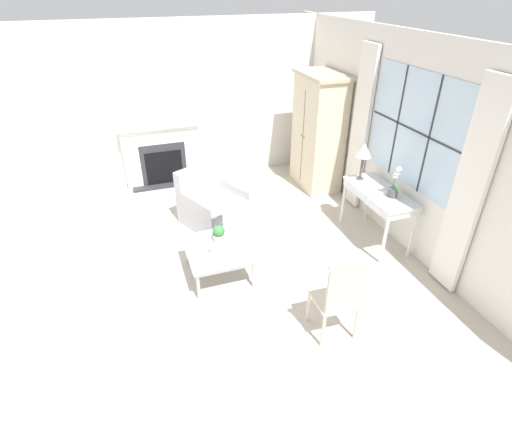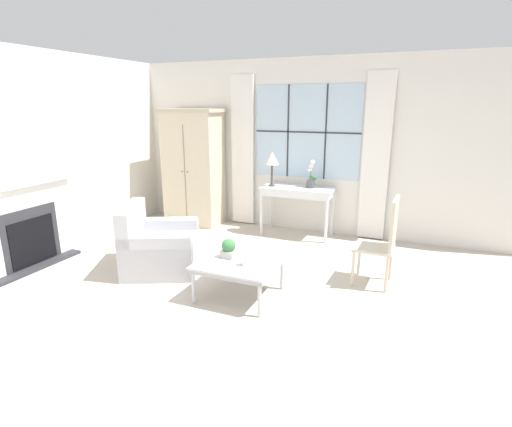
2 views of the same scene
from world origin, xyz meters
name	(u,v)px [view 2 (image 2 of 2)]	position (x,y,z in m)	size (l,w,h in m)	color
ground_plane	(224,309)	(0.00, 0.00, 0.00)	(14.00, 14.00, 0.00)	#BCB2A3
wall_back_windowed	(307,148)	(0.00, 3.02, 1.40)	(7.20, 0.14, 2.80)	silver
wall_left	(46,155)	(-3.03, 0.60, 1.40)	(0.06, 7.20, 2.80)	silver
fireplace	(23,215)	(-2.91, 0.04, 0.70)	(0.34, 1.44, 2.17)	#2D2D33
armoire	(194,167)	(-1.94, 2.66, 1.01)	(1.05, 0.64, 2.01)	beige
console_table	(298,193)	(-0.03, 2.68, 0.71)	(1.15, 0.52, 0.80)	silver
table_lamp	(272,160)	(-0.45, 2.61, 1.23)	(0.22, 0.22, 0.56)	#4C4742
potted_orchid	(311,178)	(0.16, 2.73, 0.96)	(0.17, 0.13, 0.44)	#4C4C51
armchair_upholstered	(159,248)	(-1.26, 0.62, 0.28)	(1.19, 1.21, 0.86)	#B2B2B7
side_chair_wooden	(384,238)	(1.46, 1.25, 0.59)	(0.46, 0.46, 1.07)	beige
coffee_table	(239,265)	(0.03, 0.33, 0.38)	(0.87, 0.79, 0.42)	#BCBCC1
potted_plant_small	(229,248)	(-0.13, 0.39, 0.53)	(0.16, 0.16, 0.21)	#BCB7AD
pillar_candle	(247,259)	(0.16, 0.25, 0.49)	(0.12, 0.12, 0.16)	silver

